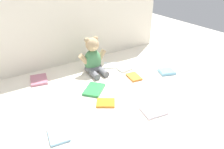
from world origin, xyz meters
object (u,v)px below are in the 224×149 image
object	(u,v)px
book_case_3	(106,103)
book_case_1	(58,135)
teddy_bear	(93,59)
book_case_2	(125,69)
book_case_5	(94,89)
book_case_6	(134,77)
book_case_4	(154,111)
book_case_0	(167,71)
book_case_7	(110,65)
book_case_8	(39,80)

from	to	relation	value
book_case_3	book_case_1	bearing A→B (deg)	139.81
teddy_bear	book_case_3	bearing A→B (deg)	-107.56
book_case_2	book_case_5	world-z (taller)	book_case_5
book_case_6	book_case_5	bearing A→B (deg)	8.36
book_case_4	book_case_3	bearing A→B (deg)	52.00
book_case_0	book_case_7	size ratio (longest dim) A/B	0.98
book_case_0	book_case_6	distance (m)	0.24
teddy_bear	book_case_3	size ratio (longest dim) A/B	2.53
book_case_0	book_case_8	bearing A→B (deg)	83.99
book_case_4	teddy_bear	bearing A→B (deg)	14.77
book_case_4	book_case_0	bearing A→B (deg)	-43.90
teddy_bear	book_case_0	xyz separation A→B (m)	(0.41, -0.28, -0.08)
teddy_bear	book_case_7	world-z (taller)	teddy_bear
book_case_2	book_case_3	world-z (taller)	book_case_2
book_case_7	book_case_5	bearing A→B (deg)	163.81
book_case_8	book_case_1	bearing A→B (deg)	95.03
book_case_1	book_case_7	xyz separation A→B (m)	(0.56, 0.46, -0.00)
book_case_4	book_case_8	xyz separation A→B (m)	(-0.41, 0.62, 0.00)
book_case_2	book_case_8	world-z (taller)	book_case_8
book_case_1	book_case_2	xyz separation A→B (m)	(0.61, 0.36, 0.00)
book_case_2	book_case_8	xyz separation A→B (m)	(-0.55, 0.17, 0.00)
book_case_4	book_case_6	world-z (taller)	same
book_case_2	book_case_5	xyz separation A→B (m)	(-0.31, -0.12, 0.00)
book_case_1	book_case_4	bearing A→B (deg)	176.72
book_case_4	book_case_6	bearing A→B (deg)	-11.88
book_case_0	book_case_1	xyz separation A→B (m)	(-0.83, -0.17, -0.00)
book_case_3	book_case_7	world-z (taller)	book_case_3
book_case_0	book_case_2	xyz separation A→B (m)	(-0.22, 0.19, -0.00)
book_case_4	book_case_5	distance (m)	0.37
teddy_bear	book_case_8	bearing A→B (deg)	169.19
book_case_7	book_case_0	bearing A→B (deg)	-105.41
book_case_3	book_case_6	distance (m)	0.33
book_case_3	book_case_8	world-z (taller)	book_case_8
book_case_5	book_case_6	xyz separation A→B (m)	(0.29, -0.00, -0.00)
book_case_3	book_case_8	bearing A→B (deg)	61.22
book_case_5	book_case_8	xyz separation A→B (m)	(-0.24, 0.29, 0.00)
teddy_bear	book_case_7	bearing A→B (deg)	5.14
book_case_3	book_case_8	distance (m)	0.50
book_case_0	book_case_5	distance (m)	0.53
book_case_0	book_case_6	bearing A→B (deg)	93.18
book_case_0	book_case_7	world-z (taller)	book_case_0
book_case_7	book_case_8	size ratio (longest dim) A/B	0.75
teddy_bear	book_case_0	bearing A→B (deg)	-33.68
book_case_0	book_case_8	size ratio (longest dim) A/B	0.74
book_case_6	book_case_4	bearing A→B (deg)	77.50
teddy_bear	book_case_2	bearing A→B (deg)	-24.43
teddy_bear	book_case_3	distance (m)	0.39
book_case_5	book_case_0	bearing A→B (deg)	39.99
teddy_bear	book_case_1	bearing A→B (deg)	-131.70
book_case_1	book_case_2	bearing A→B (deg)	-140.86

